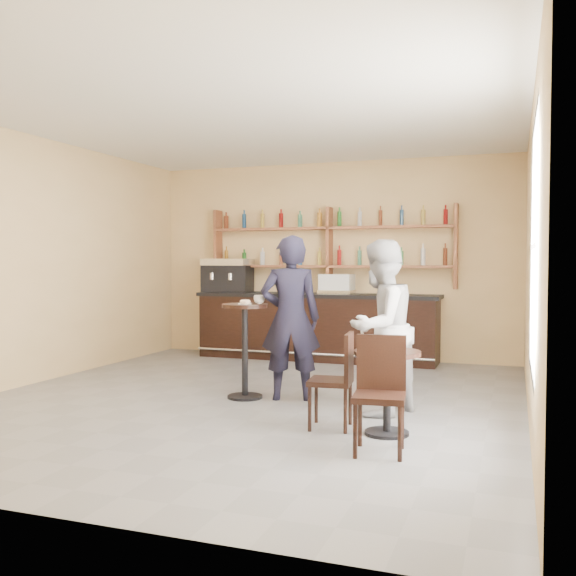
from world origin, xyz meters
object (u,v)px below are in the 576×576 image
(pastry_case, at_px, (337,284))
(bar_counter, at_px, (316,326))
(pedestal_table, at_px, (245,351))
(espresso_machine, at_px, (228,275))
(chair_south, at_px, (379,396))
(man_main, at_px, (290,318))
(chair_west, at_px, (330,380))
(cafe_table, at_px, (387,393))
(patron_second, at_px, (380,327))

(pastry_case, bearing_deg, bar_counter, 171.15)
(pedestal_table, bearing_deg, espresso_machine, 118.15)
(chair_south, bearing_deg, pastry_case, 102.34)
(espresso_machine, bearing_deg, chair_south, -58.67)
(espresso_machine, bearing_deg, man_main, -59.68)
(pastry_case, bearing_deg, chair_west, -84.46)
(espresso_machine, relative_size, man_main, 0.42)
(pedestal_table, height_order, cafe_table, pedestal_table)
(bar_counter, bearing_deg, chair_west, -71.17)
(chair_west, height_order, patron_second, patron_second)
(pedestal_table, height_order, patron_second, patron_second)
(cafe_table, height_order, patron_second, patron_second)
(chair_west, bearing_deg, chair_south, 36.29)
(bar_counter, distance_m, cafe_table, 4.50)
(patron_second, bearing_deg, chair_south, 34.22)
(cafe_table, bearing_deg, pastry_case, 111.24)
(pastry_case, distance_m, patron_second, 3.61)
(bar_counter, height_order, pedestal_table, pedestal_table)
(man_main, height_order, chair_south, man_main)
(espresso_machine, relative_size, chair_south, 0.81)
(cafe_table, distance_m, chair_south, 0.61)
(espresso_machine, xyz_separation_m, pedestal_table, (1.64, -3.07, -0.80))
(man_main, xyz_separation_m, cafe_table, (1.32, -1.11, -0.55))
(espresso_machine, xyz_separation_m, patron_second, (3.27, -3.32, -0.44))
(bar_counter, distance_m, chair_west, 4.25)
(chair_west, bearing_deg, cafe_table, 78.38)
(man_main, relative_size, chair_south, 1.95)
(espresso_machine, distance_m, chair_south, 5.92)
(espresso_machine, bearing_deg, chair_west, -59.66)
(cafe_table, distance_m, chair_west, 0.56)
(espresso_machine, xyz_separation_m, chair_west, (2.94, -4.02, -0.89))
(man_main, height_order, cafe_table, man_main)
(cafe_table, height_order, chair_south, chair_south)
(pastry_case, relative_size, chair_west, 0.57)
(cafe_table, relative_size, chair_south, 0.80)
(bar_counter, xyz_separation_m, pedestal_table, (0.08, -3.07, 0.01))
(cafe_table, bearing_deg, man_main, 140.09)
(chair_west, xyz_separation_m, patron_second, (0.33, 0.70, 0.45))
(espresso_machine, height_order, cafe_table, espresso_machine)
(man_main, height_order, patron_second, man_main)
(chair_west, xyz_separation_m, chair_south, (0.60, -0.65, 0.03))
(bar_counter, relative_size, chair_south, 4.10)
(chair_west, bearing_deg, pedestal_table, -132.81)
(bar_counter, distance_m, chair_south, 5.07)
(chair_south, xyz_separation_m, patron_second, (-0.27, 1.35, 0.42))
(chair_west, bearing_deg, espresso_machine, -150.29)
(pedestal_table, distance_m, man_main, 0.66)
(pastry_case, height_order, chair_west, pastry_case)
(pastry_case, xyz_separation_m, man_main, (0.26, -2.96, -0.28))
(pastry_case, height_order, pedestal_table, pastry_case)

